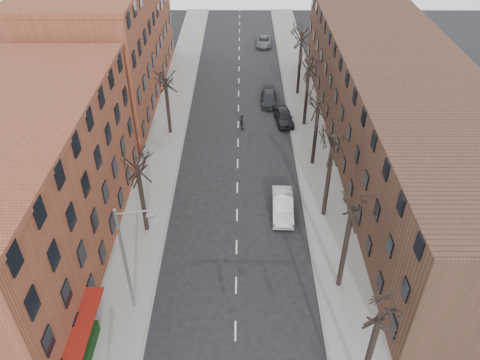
{
  "coord_description": "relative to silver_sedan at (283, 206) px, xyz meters",
  "views": [
    {
      "loc": [
        0.38,
        -11.3,
        26.98
      ],
      "look_at": [
        0.27,
        19.77,
        4.0
      ],
      "focal_mm": 35.0,
      "sensor_mm": 36.0,
      "label": 1
    }
  ],
  "objects": [
    {
      "name": "sidewalk_right",
      "position": [
        4.0,
        14.74,
        -0.76
      ],
      "size": [
        4.0,
        90.0,
        0.15
      ],
      "primitive_type": "cube",
      "color": "gray",
      "rests_on": "ground"
    },
    {
      "name": "tree_left_a",
      "position": [
        -11.6,
        -2.26,
        -0.83
      ],
      "size": [
        5.2,
        5.2,
        9.5
      ],
      "primitive_type": null,
      "color": "black",
      "rests_on": "ground"
    },
    {
      "name": "tree_left_b",
      "position": [
        -11.6,
        13.74,
        -0.83
      ],
      "size": [
        5.2,
        5.2,
        9.5
      ],
      "primitive_type": null,
      "color": "black",
      "rests_on": "ground"
    },
    {
      "name": "tree_right_e",
      "position": [
        3.6,
        15.74,
        -0.83
      ],
      "size": [
        5.2,
        5.2,
        10.8
      ],
      "primitive_type": null,
      "color": "black",
      "rests_on": "ground"
    },
    {
      "name": "building_right",
      "position": [
        12.0,
        9.74,
        4.17
      ],
      "size": [
        12.0,
        50.0,
        10.0
      ],
      "primitive_type": "cube",
      "color": "#4B2E23",
      "rests_on": "ground"
    },
    {
      "name": "pedestrian_crossing",
      "position": [
        -3.56,
        14.62,
        0.08
      ],
      "size": [
        0.74,
        1.16,
        1.83
      ],
      "primitive_type": "imported",
      "rotation": [
        0.0,
        0.0,
        1.86
      ],
      "color": "black",
      "rests_on": "ground"
    },
    {
      "name": "awning_left",
      "position": [
        -13.4,
        -14.26,
        -0.83
      ],
      "size": [
        1.2,
        7.0,
        0.15
      ],
      "primitive_type": "cube",
      "color": "maroon",
      "rests_on": "ground"
    },
    {
      "name": "parked_car_near",
      "position": [
        1.3,
        16.21,
        -0.05
      ],
      "size": [
        2.29,
        4.75,
        1.57
      ],
      "primitive_type": "imported",
      "rotation": [
        0.0,
        0.0,
        0.1
      ],
      "color": "black",
      "rests_on": "ground"
    },
    {
      "name": "sidewalk_left",
      "position": [
        -12.0,
        14.74,
        -0.76
      ],
      "size": [
        4.0,
        90.0,
        0.15
      ],
      "primitive_type": "cube",
      "color": "gray",
      "rests_on": "ground"
    },
    {
      "name": "tree_right_b",
      "position": [
        3.6,
        -8.26,
        -0.83
      ],
      "size": [
        5.2,
        5.2,
        10.8
      ],
      "primitive_type": null,
      "color": "black",
      "rests_on": "ground"
    },
    {
      "name": "building_left_near",
      "position": [
        -20.0,
        -5.26,
        5.17
      ],
      "size": [
        12.0,
        26.0,
        12.0
      ],
      "primitive_type": "cube",
      "color": "brown",
      "rests_on": "ground"
    },
    {
      "name": "tree_right_c",
      "position": [
        3.6,
        -0.26,
        -0.83
      ],
      "size": [
        5.2,
        5.2,
        11.6
      ],
      "primitive_type": null,
      "color": "black",
      "rests_on": "ground"
    },
    {
      "name": "tree_right_d",
      "position": [
        3.6,
        7.74,
        -0.83
      ],
      "size": [
        5.2,
        5.2,
        10.0
      ],
      "primitive_type": null,
      "color": "black",
      "rests_on": "ground"
    },
    {
      "name": "silver_sedan",
      "position": [
        0.0,
        0.0,
        0.0
      ],
      "size": [
        1.92,
        5.11,
        1.67
      ],
      "primitive_type": "imported",
      "rotation": [
        0.0,
        0.0,
        -0.03
      ],
      "color": "silver",
      "rests_on": "ground"
    },
    {
      "name": "parked_car_far",
      "position": [
        -0.12,
        40.98,
        -0.16
      ],
      "size": [
        2.47,
        4.97,
        1.35
      ],
      "primitive_type": "imported",
      "rotation": [
        0.0,
        0.0,
        -0.05
      ],
      "color": "#53565A",
      "rests_on": "ground"
    },
    {
      "name": "tree_right_f",
      "position": [
        3.6,
        23.74,
        -0.83
      ],
      "size": [
        5.2,
        5.2,
        11.6
      ],
      "primitive_type": null,
      "color": "black",
      "rests_on": "ground"
    },
    {
      "name": "parked_car_mid",
      "position": [
        -0.2,
        21.06,
        -0.14
      ],
      "size": [
        1.99,
        4.79,
        1.38
      ],
      "primitive_type": "imported",
      "rotation": [
        0.0,
        0.0,
        -0.01
      ],
      "color": "black",
      "rests_on": "ground"
    },
    {
      "name": "building_left_far",
      "position": [
        -20.0,
        23.74,
        6.17
      ],
      "size": [
        12.0,
        28.0,
        14.0
      ],
      "primitive_type": "cube",
      "color": "brown",
      "rests_on": "ground"
    },
    {
      "name": "streetlight",
      "position": [
        -11.03,
        -10.26,
        4.18
      ],
      "size": [
        2.45,
        0.22,
        9.03
      ],
      "color": "slate",
      "rests_on": "ground"
    }
  ]
}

